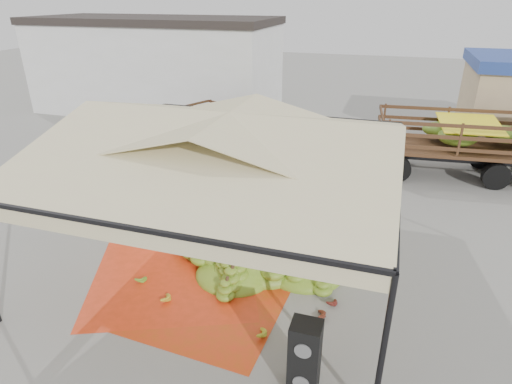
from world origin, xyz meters
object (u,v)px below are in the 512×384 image
(vendor, at_px, (238,186))
(truck_right, at_px, (486,140))
(speaker_stack, at_px, (305,357))
(truck_left, at_px, (242,130))
(banana_heap, at_px, (259,242))

(vendor, distance_m, truck_right, 9.74)
(truck_right, bearing_deg, speaker_stack, -116.14)
(truck_right, bearing_deg, vendor, -151.92)
(speaker_stack, bearing_deg, truck_right, 69.30)
(truck_left, bearing_deg, banana_heap, -44.70)
(banana_heap, height_order, speaker_stack, speaker_stack)
(vendor, xyz_separation_m, truck_left, (-1.52, 4.79, 0.44))
(speaker_stack, bearing_deg, banana_heap, 118.23)
(speaker_stack, distance_m, vendor, 7.45)
(banana_heap, height_order, vendor, vendor)
(banana_heap, bearing_deg, speaker_stack, -61.81)
(speaker_stack, height_order, truck_right, truck_right)
(speaker_stack, relative_size, vendor, 0.95)
(banana_heap, relative_size, vendor, 3.25)
(banana_heap, distance_m, speaker_stack, 4.27)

